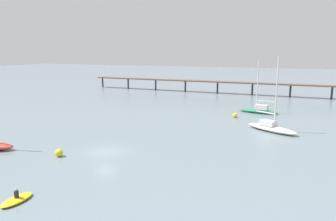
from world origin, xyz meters
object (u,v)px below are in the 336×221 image
sailboat_green (259,109)px  sailboat_cream (271,127)px  dinghy_yellow (17,199)px  mooring_buoy_mid (59,153)px  pier (300,79)px  mooring_buoy_outer (235,115)px

sailboat_green → sailboat_cream: sailboat_cream is taller
dinghy_yellow → mooring_buoy_mid: size_ratio=3.28×
sailboat_cream → dinghy_yellow: (-16.98, -31.15, -0.48)m
pier → mooring_buoy_mid: (-25.10, -60.10, -4.32)m
mooring_buoy_mid → pier: bearing=67.3°
pier → sailboat_cream: size_ratio=7.13×
mooring_buoy_mid → mooring_buoy_outer: mooring_buoy_mid is taller
sailboat_cream → dinghy_yellow: 35.48m
sailboat_green → dinghy_yellow: size_ratio=3.46×
dinghy_yellow → mooring_buoy_outer: 40.26m
sailboat_green → mooring_buoy_outer: sailboat_green is taller
mooring_buoy_outer → sailboat_green: bearing=59.7°
sailboat_cream → mooring_buoy_outer: sailboat_cream is taller
mooring_buoy_outer → dinghy_yellow: bearing=-104.6°
sailboat_green → sailboat_cream: size_ratio=0.91×
pier → sailboat_green: 26.43m
sailboat_green → sailboat_cream: bearing=-76.3°
mooring_buoy_outer → pier: bearing=71.4°
sailboat_cream → mooring_buoy_outer: (-6.84, 7.81, -0.27)m
sailboat_green → mooring_buoy_mid: 39.35m
pier → mooring_buoy_outer: 33.12m
pier → sailboat_green: size_ratio=7.84×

